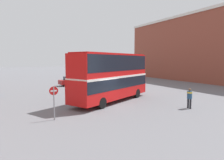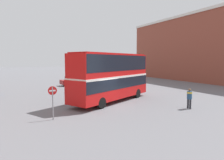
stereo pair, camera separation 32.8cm
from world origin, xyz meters
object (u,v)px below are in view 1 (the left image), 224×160
(pedestrian_foreground, at_px, (190,96))
(no_entry_sign, at_px, (54,98))
(double_decker_bus, at_px, (112,74))
(parked_car_kerb_near, at_px, (72,81))

(pedestrian_foreground, relative_size, no_entry_sign, 0.74)
(double_decker_bus, relative_size, no_entry_sign, 4.31)
(double_decker_bus, distance_m, parked_car_kerb_near, 14.39)
(parked_car_kerb_near, bearing_deg, pedestrian_foreground, -82.49)
(pedestrian_foreground, relative_size, parked_car_kerb_near, 0.40)
(double_decker_bus, xyz_separation_m, no_entry_sign, (-6.47, -3.82, -1.16))
(parked_car_kerb_near, height_order, no_entry_sign, no_entry_sign)
(parked_car_kerb_near, xyz_separation_m, no_entry_sign, (-6.55, -18.07, 0.80))
(parked_car_kerb_near, relative_size, no_entry_sign, 1.87)
(pedestrian_foreground, height_order, no_entry_sign, no_entry_sign)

